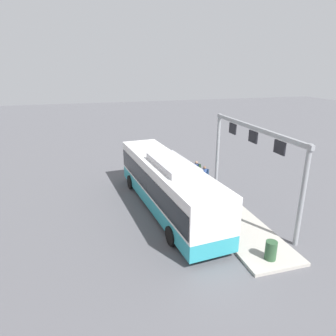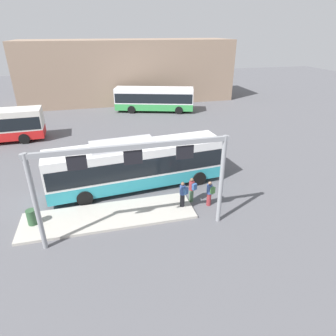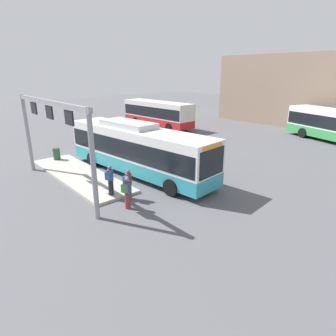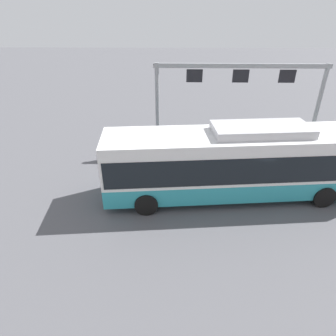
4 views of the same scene
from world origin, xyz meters
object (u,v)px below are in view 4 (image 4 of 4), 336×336
person_waiting_near (185,144)px  person_waiting_mid (155,146)px  person_boarding (171,152)px  bus_main (237,161)px

person_waiting_near → person_waiting_mid: size_ratio=1.00×
person_waiting_mid → person_waiting_near: bearing=62.4°
person_boarding → person_waiting_mid: size_ratio=1.00×
person_boarding → person_waiting_near: size_ratio=1.00×
bus_main → person_waiting_near: bus_main is taller
bus_main → person_boarding: (3.03, -2.80, -0.92)m
bus_main → person_waiting_mid: (3.95, -3.50, -0.92)m
bus_main → person_boarding: bus_main is taller
bus_main → person_waiting_mid: 5.36m
bus_main → person_boarding: bearing=-48.3°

